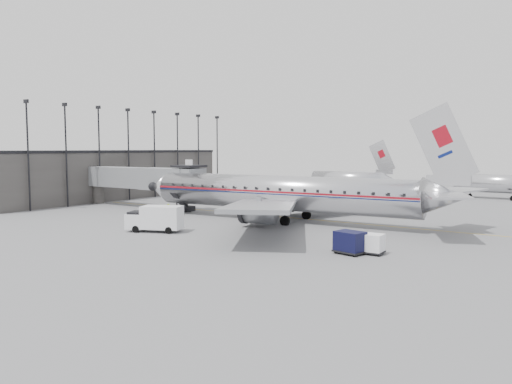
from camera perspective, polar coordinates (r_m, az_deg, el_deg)
ground at (r=60.63m, az=-3.67°, el=-3.18°), size 160.00×160.00×0.00m
terminal at (r=91.12m, az=-17.05°, el=1.88°), size 12.00×46.00×8.00m
apron_line at (r=63.85m, az=1.74°, el=-2.75°), size 60.00×0.15×0.01m
jet_bridge at (r=73.98m, az=-12.29°, el=1.45°), size 21.00×6.20×7.10m
floodlight_masts at (r=88.12m, az=-12.91°, el=4.71°), size 0.90×42.25×15.25m
distant_aircraft_near at (r=97.72m, az=10.51°, el=1.47°), size 16.39×3.20×10.26m
distant_aircraft_mid at (r=94.75m, az=26.12°, el=0.93°), size 16.39×3.20×10.26m
airliner at (r=59.00m, az=3.41°, el=-0.14°), size 41.95×38.80×13.26m
service_van at (r=52.76m, az=-11.45°, el=-2.95°), size 6.12×4.17×2.69m
baggage_cart_navy at (r=41.67m, az=10.68°, el=-5.63°), size 2.71×2.29×1.86m
baggage_cart_white at (r=42.02m, az=12.95°, el=-5.73°), size 2.14×1.64×1.66m
ramp_worker at (r=61.65m, az=-10.00°, el=-2.21°), size 0.74×0.52×1.91m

